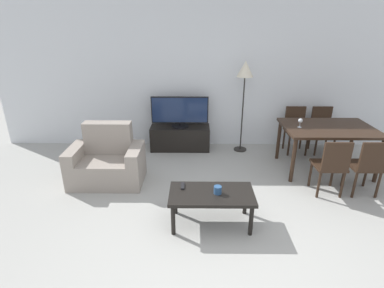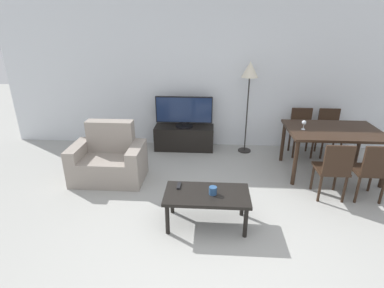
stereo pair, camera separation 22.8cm
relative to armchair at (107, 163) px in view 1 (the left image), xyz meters
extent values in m
plane|color=#9E9E99|center=(1.56, -1.69, -0.31)|extent=(18.00, 18.00, 0.00)
cube|color=silver|center=(1.56, 1.56, 1.04)|extent=(7.95, 0.06, 2.70)
cube|color=gray|center=(0.00, -0.04, -0.11)|extent=(0.72, 0.67, 0.39)
cube|color=gray|center=(0.00, 0.20, 0.33)|extent=(0.72, 0.20, 0.49)
cube|color=gray|center=(-0.45, -0.04, -0.02)|extent=(0.18, 0.67, 0.57)
cube|color=gray|center=(0.45, -0.04, -0.02)|extent=(0.18, 0.67, 0.57)
cube|color=black|center=(1.05, 1.28, -0.08)|extent=(1.11, 0.42, 0.45)
cylinder|color=black|center=(1.05, 1.28, 0.16)|extent=(0.32, 0.32, 0.03)
cylinder|color=black|center=(1.05, 1.28, 0.20)|extent=(0.04, 0.04, 0.05)
cube|color=black|center=(1.05, 1.28, 0.47)|extent=(1.06, 0.04, 0.50)
cube|color=#19284C|center=(1.05, 1.25, 0.47)|extent=(1.02, 0.01, 0.46)
cube|color=black|center=(1.53, -1.05, 0.10)|extent=(1.00, 0.53, 0.04)
cylinder|color=black|center=(1.08, -1.26, -0.11)|extent=(0.05, 0.05, 0.39)
cylinder|color=black|center=(1.97, -1.26, -0.11)|extent=(0.05, 0.05, 0.39)
cylinder|color=black|center=(1.08, -0.84, -0.11)|extent=(0.05, 0.05, 0.39)
cylinder|color=black|center=(1.97, -0.84, -0.11)|extent=(0.05, 0.05, 0.39)
cube|color=black|center=(3.45, 0.42, 0.42)|extent=(1.40, 0.97, 0.04)
cylinder|color=black|center=(2.81, 0.00, 0.05)|extent=(0.06, 0.06, 0.71)
cylinder|color=black|center=(4.09, 0.00, 0.05)|extent=(0.06, 0.06, 0.71)
cylinder|color=black|center=(2.81, 0.85, 0.05)|extent=(0.06, 0.06, 0.71)
cylinder|color=black|center=(4.09, 0.85, 0.05)|extent=(0.06, 0.06, 0.71)
cube|color=black|center=(3.20, -0.29, 0.11)|extent=(0.40, 0.40, 0.04)
cylinder|color=black|center=(3.04, -0.13, -0.11)|extent=(0.04, 0.04, 0.40)
cylinder|color=black|center=(3.36, -0.13, -0.11)|extent=(0.04, 0.04, 0.40)
cylinder|color=black|center=(3.04, -0.45, -0.11)|extent=(0.04, 0.04, 0.40)
cylinder|color=black|center=(3.36, -0.45, -0.11)|extent=(0.04, 0.04, 0.40)
cube|color=black|center=(3.20, -0.47, 0.33)|extent=(0.37, 0.04, 0.40)
cube|color=black|center=(3.69, 1.14, 0.11)|extent=(0.40, 0.40, 0.04)
cylinder|color=black|center=(3.53, 0.97, -0.11)|extent=(0.04, 0.04, 0.40)
cylinder|color=black|center=(3.86, 0.97, -0.11)|extent=(0.04, 0.04, 0.40)
cylinder|color=black|center=(3.53, 1.30, -0.11)|extent=(0.04, 0.04, 0.40)
cylinder|color=black|center=(3.86, 1.30, -0.11)|extent=(0.04, 0.04, 0.40)
cube|color=black|center=(3.69, 1.32, 0.33)|extent=(0.37, 0.04, 0.40)
cube|color=black|center=(3.69, -0.29, 0.11)|extent=(0.40, 0.40, 0.04)
cylinder|color=black|center=(3.53, -0.13, -0.11)|extent=(0.04, 0.04, 0.40)
cylinder|color=black|center=(3.86, -0.13, -0.11)|extent=(0.04, 0.04, 0.40)
cylinder|color=black|center=(3.53, -0.45, -0.11)|extent=(0.04, 0.04, 0.40)
cylinder|color=black|center=(3.86, -0.45, -0.11)|extent=(0.04, 0.04, 0.40)
cube|color=black|center=(3.69, -0.47, 0.33)|extent=(0.37, 0.04, 0.40)
cube|color=black|center=(3.20, 1.14, 0.11)|extent=(0.40, 0.40, 0.04)
cylinder|color=black|center=(3.04, 0.97, -0.11)|extent=(0.04, 0.04, 0.40)
cylinder|color=black|center=(3.36, 0.97, -0.11)|extent=(0.04, 0.04, 0.40)
cylinder|color=black|center=(3.04, 1.30, -0.11)|extent=(0.04, 0.04, 0.40)
cylinder|color=black|center=(3.36, 1.30, -0.11)|extent=(0.04, 0.04, 0.40)
cube|color=black|center=(3.20, 1.32, 0.33)|extent=(0.37, 0.04, 0.40)
cylinder|color=black|center=(2.20, 1.22, -0.29)|extent=(0.24, 0.24, 0.02)
cylinder|color=black|center=(2.20, 1.22, 0.40)|extent=(0.02, 0.02, 1.37)
cone|color=beige|center=(2.20, 1.22, 1.22)|extent=(0.29, 0.29, 0.27)
cube|color=black|center=(1.18, -0.91, 0.13)|extent=(0.04, 0.15, 0.02)
cylinder|color=navy|center=(1.59, -1.06, 0.17)|extent=(0.09, 0.09, 0.09)
cylinder|color=silver|center=(2.97, 0.39, 0.44)|extent=(0.06, 0.06, 0.01)
cylinder|color=silver|center=(2.97, 0.39, 0.48)|extent=(0.01, 0.01, 0.07)
sphere|color=silver|center=(2.97, 0.39, 0.55)|extent=(0.07, 0.07, 0.07)
camera|label=1|loc=(1.33, -4.08, 1.97)|focal=28.00mm
camera|label=2|loc=(1.55, -4.07, 1.97)|focal=28.00mm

